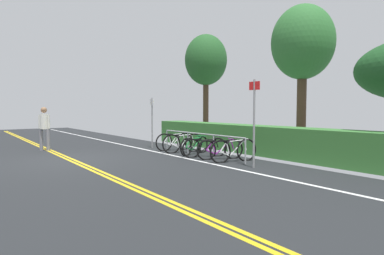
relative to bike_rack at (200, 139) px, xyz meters
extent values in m
cube|color=#232628|center=(-1.84, -4.12, -0.64)|extent=(38.59, 10.35, 0.05)
cube|color=gold|center=(-1.84, -4.20, -0.61)|extent=(34.73, 0.10, 0.00)
cube|color=gold|center=(-1.84, -4.04, -0.61)|extent=(34.73, 0.10, 0.00)
cube|color=white|center=(-1.84, -0.82, -0.61)|extent=(34.73, 0.12, 0.00)
cylinder|color=#9EA0A5|center=(-2.29, 0.00, -0.21)|extent=(0.05, 0.05, 0.80)
cylinder|color=#9EA0A5|center=(-0.76, 0.00, -0.21)|extent=(0.05, 0.05, 0.80)
cylinder|color=#9EA0A5|center=(0.76, 0.00, -0.21)|extent=(0.05, 0.05, 0.80)
cylinder|color=#9EA0A5|center=(2.29, 0.00, -0.21)|extent=(0.05, 0.05, 0.80)
cylinder|color=#9EA0A5|center=(0.00, 0.00, 0.19)|extent=(4.59, 0.04, 0.04)
torus|color=black|center=(-1.77, 0.56, -0.27)|extent=(0.14, 0.75, 0.75)
torus|color=black|center=(-1.87, -0.40, -0.27)|extent=(0.14, 0.75, 0.75)
cylinder|color=white|center=(-1.81, 0.20, -0.18)|extent=(0.09, 0.56, 0.51)
cylinder|color=white|center=(-1.82, 0.14, 0.04)|extent=(0.11, 0.66, 0.07)
cylinder|color=white|center=(-1.85, -0.13, -0.20)|extent=(0.05, 0.16, 0.46)
cylinder|color=white|center=(-1.86, -0.23, -0.34)|extent=(0.07, 0.35, 0.19)
cylinder|color=white|center=(-1.86, -0.30, -0.12)|extent=(0.06, 0.24, 0.31)
cylinder|color=white|center=(-1.78, 0.51, -0.10)|extent=(0.05, 0.13, 0.34)
cube|color=black|center=(-1.85, -0.19, 0.06)|extent=(0.10, 0.21, 0.05)
cylinder|color=white|center=(-1.78, 0.46, 0.11)|extent=(0.46, 0.08, 0.03)
torus|color=black|center=(-0.95, 0.41, -0.26)|extent=(0.18, 0.77, 0.77)
torus|color=black|center=(-1.11, -0.54, -0.26)|extent=(0.18, 0.77, 0.77)
cylinder|color=white|center=(-1.01, 0.06, -0.17)|extent=(0.12, 0.55, 0.52)
cylinder|color=white|center=(-1.02, 0.00, 0.07)|extent=(0.14, 0.65, 0.07)
cylinder|color=white|center=(-1.06, -0.27, -0.18)|extent=(0.06, 0.16, 0.47)
cylinder|color=white|center=(-1.08, -0.37, -0.34)|extent=(0.09, 0.35, 0.19)
cylinder|color=white|center=(-1.09, -0.43, -0.10)|extent=(0.07, 0.24, 0.32)
cylinder|color=white|center=(-0.96, 0.37, -0.09)|extent=(0.06, 0.14, 0.35)
cube|color=black|center=(-1.07, -0.33, 0.08)|extent=(0.11, 0.21, 0.05)
cylinder|color=white|center=(-0.97, 0.32, 0.13)|extent=(0.46, 0.10, 0.03)
torus|color=black|center=(-0.55, 0.55, -0.30)|extent=(0.26, 0.66, 0.68)
torus|color=black|center=(-0.21, -0.48, -0.30)|extent=(0.26, 0.66, 0.68)
cylinder|color=#198C38|center=(-0.42, 0.16, -0.22)|extent=(0.22, 0.59, 0.47)
cylinder|color=#198C38|center=(-0.40, 0.10, -0.02)|extent=(0.26, 0.71, 0.07)
cylinder|color=#198C38|center=(-0.31, -0.19, -0.24)|extent=(0.09, 0.18, 0.42)
cylinder|color=#198C38|center=(-0.27, -0.30, -0.37)|extent=(0.15, 0.38, 0.17)
cylinder|color=#198C38|center=(-0.25, -0.36, -0.17)|extent=(0.12, 0.26, 0.29)
cylinder|color=#198C38|center=(-0.53, 0.50, -0.15)|extent=(0.08, 0.15, 0.31)
cube|color=black|center=(-0.29, -0.25, 0.00)|extent=(0.14, 0.21, 0.05)
cylinder|color=#198C38|center=(-0.51, 0.44, 0.05)|extent=(0.45, 0.17, 0.03)
torus|color=black|center=(0.55, 0.39, -0.29)|extent=(0.26, 0.68, 0.70)
torus|color=black|center=(0.24, -0.56, -0.29)|extent=(0.26, 0.68, 0.70)
cylinder|color=black|center=(0.43, 0.03, -0.21)|extent=(0.21, 0.56, 0.48)
cylinder|color=black|center=(0.41, -0.03, 0.00)|extent=(0.24, 0.66, 0.07)
cylinder|color=black|center=(0.33, -0.29, -0.23)|extent=(0.08, 0.17, 0.43)
cylinder|color=black|center=(0.29, -0.40, -0.36)|extent=(0.15, 0.36, 0.18)
cylinder|color=black|center=(0.27, -0.46, -0.15)|extent=(0.11, 0.25, 0.30)
cylinder|color=black|center=(0.53, 0.35, -0.14)|extent=(0.08, 0.14, 0.32)
cube|color=black|center=(0.31, -0.35, 0.01)|extent=(0.14, 0.21, 0.05)
cylinder|color=black|center=(0.52, 0.30, 0.07)|extent=(0.45, 0.17, 0.03)
torus|color=black|center=(1.27, 0.47, -0.29)|extent=(0.29, 0.68, 0.70)
torus|color=black|center=(0.94, -0.46, -0.29)|extent=(0.29, 0.68, 0.70)
cylinder|color=purple|center=(1.14, 0.12, -0.21)|extent=(0.22, 0.54, 0.48)
cylinder|color=purple|center=(1.12, 0.06, 0.00)|extent=(0.26, 0.65, 0.07)
cylinder|color=purple|center=(1.03, -0.19, -0.22)|extent=(0.09, 0.17, 0.43)
cylinder|color=purple|center=(1.00, -0.29, -0.36)|extent=(0.15, 0.35, 0.18)
cylinder|color=purple|center=(0.97, -0.35, -0.15)|extent=(0.12, 0.24, 0.30)
cylinder|color=purple|center=(1.25, 0.43, -0.14)|extent=(0.08, 0.14, 0.32)
cube|color=black|center=(1.01, -0.25, 0.02)|extent=(0.14, 0.22, 0.05)
cylinder|color=purple|center=(1.24, 0.38, 0.07)|extent=(0.44, 0.18, 0.03)
torus|color=black|center=(1.87, 0.48, -0.26)|extent=(0.20, 0.76, 0.77)
torus|color=black|center=(1.69, -0.49, -0.26)|extent=(0.20, 0.76, 0.77)
cylinder|color=white|center=(1.80, 0.11, -0.17)|extent=(0.14, 0.56, 0.52)
cylinder|color=white|center=(1.79, 0.05, 0.06)|extent=(0.16, 0.67, 0.07)
cylinder|color=white|center=(1.74, -0.22, -0.18)|extent=(0.07, 0.17, 0.47)
cylinder|color=white|center=(1.72, -0.32, -0.34)|extent=(0.10, 0.36, 0.19)
cylinder|color=white|center=(1.71, -0.39, -0.10)|extent=(0.08, 0.25, 0.32)
cylinder|color=white|center=(1.86, 0.43, -0.09)|extent=(0.06, 0.14, 0.35)
cube|color=black|center=(1.73, -0.28, 0.08)|extent=(0.12, 0.21, 0.05)
cylinder|color=white|center=(1.85, 0.38, 0.13)|extent=(0.46, 0.11, 0.03)
cylinder|color=slate|center=(-4.93, -4.40, -0.17)|extent=(0.14, 0.14, 0.88)
cylinder|color=slate|center=(-4.73, -4.18, -0.17)|extent=(0.14, 0.14, 0.88)
cylinder|color=silver|center=(-4.83, -4.29, 0.59)|extent=(0.32, 0.32, 0.63)
sphere|color=#8C6647|center=(-4.83, -4.29, 1.05)|extent=(0.24, 0.24, 0.24)
cylinder|color=silver|center=(-4.96, -4.44, 0.57)|extent=(0.09, 0.09, 0.55)
cylinder|color=silver|center=(-4.69, -4.14, 0.57)|extent=(0.09, 0.09, 0.55)
cylinder|color=gray|center=(-3.04, -0.30, 0.48)|extent=(0.06, 0.06, 2.19)
cube|color=white|center=(-3.04, -0.30, 1.40)|extent=(0.36, 0.06, 0.24)
cylinder|color=gray|center=(2.89, -0.26, 0.66)|extent=(0.06, 0.06, 2.55)
cube|color=red|center=(2.89, -0.26, 1.76)|extent=(0.36, 0.06, 0.24)
cube|color=#387533|center=(1.50, 2.05, -0.08)|extent=(13.59, 1.05, 1.07)
cylinder|color=#473323|center=(-3.91, 3.40, 0.92)|extent=(0.29, 0.29, 3.07)
ellipsoid|color=#235626|center=(-3.91, 3.40, 3.63)|extent=(2.19, 2.19, 2.61)
cylinder|color=#473323|center=(1.74, 3.60, 0.88)|extent=(0.36, 0.36, 2.97)
ellipsoid|color=#2D6B30|center=(1.74, 3.60, 3.64)|extent=(2.37, 2.37, 2.83)
camera|label=1|loc=(9.34, -7.22, 1.10)|focal=30.33mm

